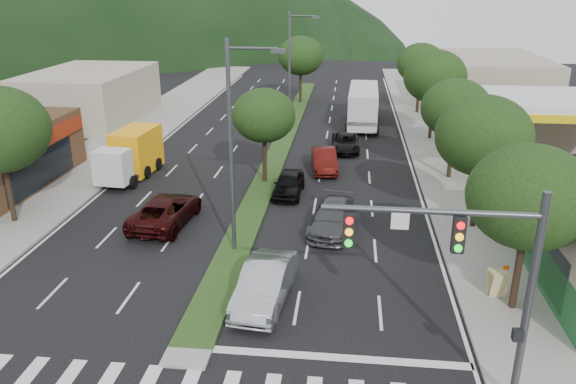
# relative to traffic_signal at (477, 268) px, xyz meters

# --- Properties ---
(ground) EXTENTS (160.00, 160.00, 0.00)m
(ground) POSITION_rel_traffic_signal_xyz_m (-9.03, 1.54, -4.65)
(ground) COLOR black
(ground) RESTS_ON ground
(sidewalk_right) EXTENTS (5.00, 90.00, 0.15)m
(sidewalk_right) POSITION_rel_traffic_signal_xyz_m (3.47, 26.54, -4.57)
(sidewalk_right) COLOR gray
(sidewalk_right) RESTS_ON ground
(sidewalk_left) EXTENTS (6.00, 90.00, 0.15)m
(sidewalk_left) POSITION_rel_traffic_signal_xyz_m (-22.03, 26.54, -4.57)
(sidewalk_left) COLOR gray
(sidewalk_left) RESTS_ON ground
(median) EXTENTS (1.60, 56.00, 0.12)m
(median) POSITION_rel_traffic_signal_xyz_m (-9.03, 29.54, -4.59)
(median) COLOR #1A3714
(median) RESTS_ON ground
(traffic_signal) EXTENTS (6.12, 0.40, 7.00)m
(traffic_signal) POSITION_rel_traffic_signal_xyz_m (0.00, 0.00, 0.00)
(traffic_signal) COLOR #47494C
(traffic_signal) RESTS_ON ground
(gas_canopy) EXTENTS (12.20, 8.20, 5.25)m
(gas_canopy) POSITION_rel_traffic_signal_xyz_m (9.97, 23.54, 0.00)
(gas_canopy) COLOR silver
(gas_canopy) RESTS_ON ground
(bldg_left_far) EXTENTS (9.00, 14.00, 4.60)m
(bldg_left_far) POSITION_rel_traffic_signal_xyz_m (-28.03, 35.54, -2.35)
(bldg_left_far) COLOR #B0A38C
(bldg_left_far) RESTS_ON ground
(bldg_right_far) EXTENTS (10.00, 16.00, 5.20)m
(bldg_right_far) POSITION_rel_traffic_signal_xyz_m (10.47, 45.54, -2.05)
(bldg_right_far) COLOR #B0A38C
(bldg_right_far) RESTS_ON ground
(tree_r_a) EXTENTS (4.60, 4.60, 6.63)m
(tree_r_a) POSITION_rel_traffic_signal_xyz_m (2.97, 5.54, 0.17)
(tree_r_a) COLOR black
(tree_r_a) RESTS_ON sidewalk_right
(tree_r_b) EXTENTS (4.80, 4.80, 6.94)m
(tree_r_b) POSITION_rel_traffic_signal_xyz_m (2.97, 13.54, 0.39)
(tree_r_b) COLOR black
(tree_r_b) RESTS_ON sidewalk_right
(tree_r_c) EXTENTS (4.40, 4.40, 6.48)m
(tree_r_c) POSITION_rel_traffic_signal_xyz_m (2.97, 21.54, 0.10)
(tree_r_c) COLOR black
(tree_r_c) RESTS_ON sidewalk_right
(tree_r_d) EXTENTS (5.00, 5.00, 7.17)m
(tree_r_d) POSITION_rel_traffic_signal_xyz_m (2.97, 31.54, 0.54)
(tree_r_d) COLOR black
(tree_r_d) RESTS_ON sidewalk_right
(tree_r_e) EXTENTS (4.60, 4.60, 6.71)m
(tree_r_e) POSITION_rel_traffic_signal_xyz_m (2.97, 41.54, 0.25)
(tree_r_e) COLOR black
(tree_r_e) RESTS_ON sidewalk_right
(tree_med_near) EXTENTS (4.00, 4.00, 6.02)m
(tree_med_near) POSITION_rel_traffic_signal_xyz_m (-9.03, 19.54, -0.22)
(tree_med_near) COLOR black
(tree_med_near) RESTS_ON median
(tree_med_far) EXTENTS (4.80, 4.80, 6.94)m
(tree_med_far) POSITION_rel_traffic_signal_xyz_m (-9.03, 45.54, 0.36)
(tree_med_far) COLOR black
(tree_med_far) RESTS_ON median
(streetlight_near) EXTENTS (2.60, 0.25, 10.00)m
(streetlight_near) POSITION_rel_traffic_signal_xyz_m (-8.82, 9.54, 0.94)
(streetlight_near) COLOR #47494C
(streetlight_near) RESTS_ON ground
(streetlight_mid) EXTENTS (2.60, 0.25, 10.00)m
(streetlight_mid) POSITION_rel_traffic_signal_xyz_m (-8.82, 34.54, 0.94)
(streetlight_mid) COLOR #47494C
(streetlight_mid) RESTS_ON ground
(sedan_silver) EXTENTS (2.23, 5.15, 1.65)m
(sedan_silver) POSITION_rel_traffic_signal_xyz_m (-6.87, 5.10, -3.82)
(sedan_silver) COLOR #A5A7AC
(sedan_silver) RESTS_ON ground
(suv_maroon) EXTENTS (3.03, 5.78, 1.55)m
(suv_maroon) POSITION_rel_traffic_signal_xyz_m (-13.30, 12.30, -3.87)
(suv_maroon) COLOR black
(suv_maroon) RESTS_ON ground
(car_queue_a) EXTENTS (1.80, 4.19, 1.41)m
(car_queue_a) POSITION_rel_traffic_signal_xyz_m (-7.24, 17.46, -3.94)
(car_queue_a) COLOR black
(car_queue_a) RESTS_ON ground
(car_queue_b) EXTENTS (2.71, 5.26, 1.46)m
(car_queue_b) POSITION_rel_traffic_signal_xyz_m (-4.38, 12.46, -3.92)
(car_queue_b) COLOR #414246
(car_queue_b) RESTS_ON ground
(car_queue_c) EXTENTS (2.14, 4.73, 1.51)m
(car_queue_c) POSITION_rel_traffic_signal_xyz_m (-5.32, 22.46, -3.89)
(car_queue_c) COLOR #51110D
(car_queue_c) RESTS_ON ground
(car_queue_d) EXTENTS (2.20, 4.62, 1.27)m
(car_queue_d) POSITION_rel_traffic_signal_xyz_m (-3.93, 27.46, -4.01)
(car_queue_d) COLOR black
(car_queue_d) RESTS_ON ground
(box_truck) EXTENTS (2.80, 6.31, 3.03)m
(box_truck) POSITION_rel_traffic_signal_xyz_m (-17.99, 19.88, -3.21)
(box_truck) COLOR silver
(box_truck) RESTS_ON ground
(motorhome) EXTENTS (3.03, 8.98, 3.42)m
(motorhome) POSITION_rel_traffic_signal_xyz_m (-2.50, 35.89, -2.82)
(motorhome) COLOR silver
(motorhome) RESTS_ON ground
(a_frame_sign) EXTENTS (0.77, 0.85, 1.50)m
(a_frame_sign) POSITION_rel_traffic_signal_xyz_m (2.53, 6.35, -3.83)
(a_frame_sign) COLOR #D5BE81
(a_frame_sign) RESTS_ON sidewalk_right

